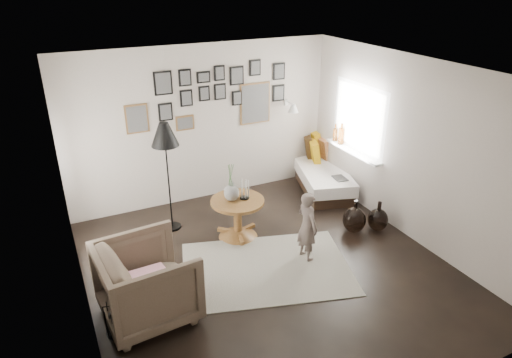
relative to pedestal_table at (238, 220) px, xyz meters
name	(u,v)px	position (x,y,z in m)	size (l,w,h in m)	color
ground	(269,269)	(0.04, -0.93, -0.28)	(4.80, 4.80, 0.00)	black
wall_back	(203,125)	(0.04, 1.47, 1.02)	(4.50, 4.50, 0.00)	#AEA399
wall_front	(413,297)	(0.04, -3.33, 1.02)	(4.50, 4.50, 0.00)	#AEA399
wall_left	(74,221)	(-2.21, -0.93, 1.02)	(4.80, 4.80, 0.00)	#AEA399
wall_right	(412,151)	(2.29, -0.93, 1.02)	(4.80, 4.80, 0.00)	#AEA399
ceiling	(272,72)	(0.04, -0.93, 2.32)	(4.80, 4.80, 0.00)	white
door_left	(68,195)	(-2.20, 0.27, 0.77)	(0.00, 2.14, 2.14)	white
window_right	(348,146)	(2.21, 0.41, 0.65)	(0.15, 1.32, 1.30)	white
gallery_wall	(218,97)	(0.33, 1.46, 1.46)	(2.74, 0.03, 1.08)	brown
wall_sconce	(293,108)	(1.59, 1.21, 1.18)	(0.18, 0.36, 0.16)	white
rug	(266,268)	(0.01, -0.90, -0.28)	(2.18, 1.53, 0.01)	silver
pedestal_table	(238,220)	(0.00, 0.00, 0.00)	(0.78, 0.78, 0.61)	brown
vase	(231,190)	(-0.08, 0.02, 0.50)	(0.22, 0.22, 0.55)	black
candles	(244,190)	(0.11, 0.00, 0.47)	(0.13, 0.13, 0.29)	black
daybed	(319,172)	(2.04, 0.96, -0.02)	(1.25, 1.90, 0.87)	black
magazine_on_daybed	(340,178)	(2.04, 0.33, 0.12)	(0.20, 0.27, 0.01)	black
armchair	(148,282)	(-1.59, -1.11, 0.18)	(0.98, 1.01, 0.92)	brown
armchair_cushion	(149,277)	(-1.56, -1.06, 0.20)	(0.42, 0.42, 0.10)	white
floor_lamp	(165,139)	(-0.80, 0.68, 1.17)	(0.39, 0.39, 1.68)	black
magazine_basket	(119,319)	(-1.96, -1.23, -0.11)	(0.35, 0.35, 0.35)	black
demijohn_large	(354,220)	(1.63, -0.64, -0.08)	(0.35, 0.35, 0.52)	black
demijohn_small	(378,220)	(1.98, -0.76, -0.10)	(0.31, 0.31, 0.48)	black
child	(307,226)	(0.62, -0.91, 0.22)	(0.36, 0.24, 1.00)	#62534D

